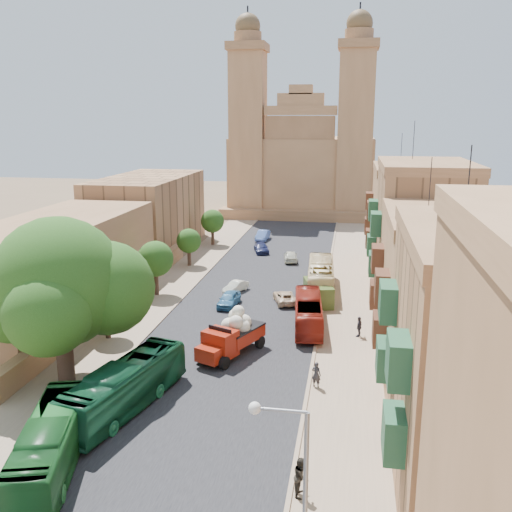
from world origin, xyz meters
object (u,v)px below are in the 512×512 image
(streetlamp, at_px, (292,484))
(pedestrian_a, at_px, (316,375))
(car_white_b, at_px, (291,256))
(bus_red_east, at_px, (308,312))
(street_tree_c, at_px, (189,241))
(street_tree_a, at_px, (106,301))
(church, at_px, (303,162))
(red_truck, at_px, (231,335))
(bus_green_north, at_px, (125,387))
(car_blue_b, at_px, (263,235))
(car_cream, at_px, (285,297))
(bus_green_south, at_px, (51,445))
(bus_cream_east, at_px, (321,276))
(car_dkblue, at_px, (261,248))
(street_tree_d, at_px, (212,221))
(ficus_tree, at_px, (61,287))
(olive_pickup, at_px, (318,293))
(car_white_a, at_px, (236,287))
(pedestrian_b, at_px, (301,477))
(street_tree_b, at_px, (155,259))
(pedestrian_c, at_px, (359,327))
(car_blue_a, at_px, (229,299))

(streetlamp, distance_m, pedestrian_a, 18.50)
(car_white_b, bearing_deg, bus_red_east, 91.67)
(street_tree_c, bearing_deg, streetlamp, -69.73)
(streetlamp, distance_m, bus_red_east, 29.56)
(bus_red_east, xyz_separation_m, pedestrian_a, (1.44, -11.26, -0.43))
(street_tree_a, bearing_deg, church, 81.46)
(street_tree_a, height_order, red_truck, street_tree_a)
(bus_green_north, relative_size, bus_red_east, 1.14)
(street_tree_c, distance_m, car_blue_b, 17.76)
(bus_green_north, bearing_deg, street_tree_c, 112.58)
(car_cream, xyz_separation_m, pedestrian_a, (4.20, -17.52, 0.32))
(street_tree_c, relative_size, streetlamp, 0.56)
(red_truck, xyz_separation_m, bus_green_south, (-6.05, -15.85, -0.20))
(streetlamp, relative_size, bus_cream_east, 0.75)
(street_tree_a, distance_m, car_dkblue, 33.35)
(street_tree_d, height_order, car_white_b, street_tree_d)
(ficus_tree, xyz_separation_m, car_dkblue, (7.02, 40.36, -6.16))
(street_tree_d, relative_size, bus_green_north, 0.47)
(street_tree_d, xyz_separation_m, olive_pickup, (16.50, -23.91, -2.39))
(bus_green_south, bearing_deg, car_white_b, 65.10)
(car_white_a, bearing_deg, car_cream, -3.87)
(ficus_tree, xyz_separation_m, street_tree_d, (-0.60, 43.99, -3.39))
(pedestrian_b, bearing_deg, street_tree_b, 32.52)
(red_truck, bearing_deg, car_white_a, 100.42)
(street_tree_b, bearing_deg, street_tree_a, -90.00)
(bus_red_east, relative_size, pedestrian_a, 5.31)
(street_tree_d, xyz_separation_m, pedestrian_c, (20.40, -32.31, -2.52))
(car_cream, bearing_deg, street_tree_b, -19.11)
(car_dkblue, distance_m, car_white_b, 6.20)
(car_white_b, distance_m, car_blue_b, 13.48)
(street_tree_b, distance_m, streetlamp, 40.15)
(church, distance_m, ficus_tree, 75.25)
(olive_pickup, height_order, car_cream, olive_pickup)
(street_tree_b, bearing_deg, ficus_tree, -88.28)
(ficus_tree, bearing_deg, street_tree_d, 90.78)
(car_white_a, xyz_separation_m, pedestrian_b, (9.72, -31.71, 0.43))
(church, relative_size, ficus_tree, 3.16)
(street_tree_c, relative_size, pedestrian_b, 2.33)
(streetlamp, relative_size, bus_green_north, 0.76)
(ficus_tree, height_order, car_cream, ficus_tree)
(car_blue_b, bearing_deg, car_dkblue, -79.39)
(street_tree_b, relative_size, olive_pickup, 1.05)
(car_cream, height_order, car_white_b, car_white_b)
(bus_red_east, distance_m, car_cream, 6.88)
(car_cream, bearing_deg, olive_pickup, 173.25)
(car_blue_a, distance_m, car_white_b, 18.85)
(street_tree_a, xyz_separation_m, street_tree_b, (0.00, 12.00, 0.54))
(street_tree_a, bearing_deg, car_cream, 40.87)
(street_tree_c, distance_m, bus_green_south, 41.89)
(ficus_tree, relative_size, car_blue_b, 2.67)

